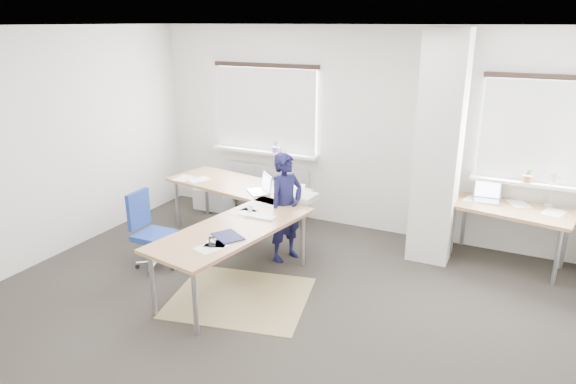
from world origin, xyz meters
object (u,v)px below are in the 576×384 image
at_px(desk_main, 239,207).
at_px(desk_side, 511,211).
at_px(task_chair, 153,247).
at_px(person, 286,207).

distance_m(desk_main, desk_side, 3.27).
xyz_separation_m(desk_side, task_chair, (-3.82, -1.97, -0.42)).
xyz_separation_m(desk_main, desk_side, (3.00, 1.31, -0.01)).
relative_size(desk_main, task_chair, 3.17).
height_order(task_chair, person, person).
relative_size(task_chair, person, 0.69).
bearing_deg(person, desk_side, -45.27).
bearing_deg(task_chair, desk_side, 25.94).
bearing_deg(person, task_chair, 145.89).
bearing_deg(person, desk_main, 137.72).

